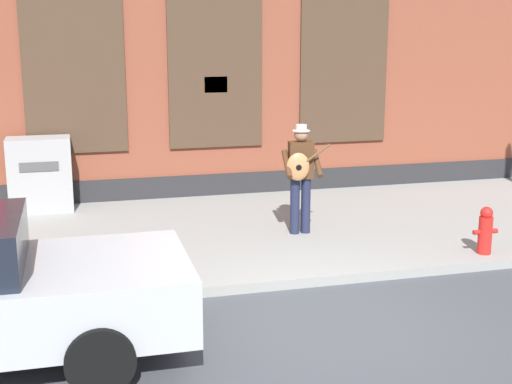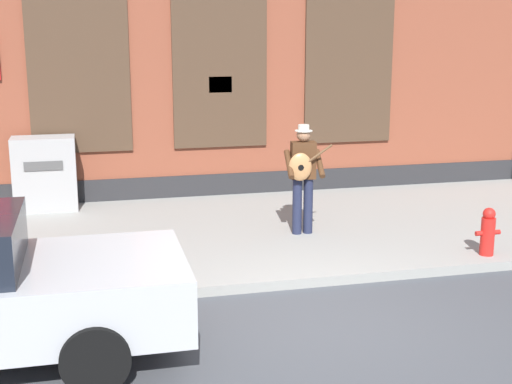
% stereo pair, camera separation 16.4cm
% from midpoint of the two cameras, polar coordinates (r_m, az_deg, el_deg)
% --- Properties ---
extents(ground_plane, '(160.00, 160.00, 0.00)m').
position_cam_midpoint_polar(ground_plane, '(8.33, 6.09, -10.65)').
color(ground_plane, '#424449').
extents(sidewalk, '(28.00, 5.01, 0.13)m').
position_cam_midpoint_polar(sidewalk, '(11.67, -0.06, -3.25)').
color(sidewalk, gray).
rests_on(sidewalk, ground).
extents(building_backdrop, '(28.00, 4.06, 6.42)m').
position_cam_midpoint_polar(building_backdrop, '(15.61, -4.05, 12.50)').
color(building_backdrop, brown).
rests_on(building_backdrop, ground).
extents(busker, '(0.72, 0.57, 1.74)m').
position_cam_midpoint_polar(busker, '(11.15, 4.19, 1.57)').
color(busker, '#1E233D').
rests_on(busker, sidewalk).
extents(utility_box, '(1.09, 0.60, 1.33)m').
position_cam_midpoint_polar(utility_box, '(13.20, -16.19, 1.41)').
color(utility_box, '#9E9E9E').
rests_on(utility_box, sidewalk).
extents(fire_hydrant, '(0.38, 0.20, 0.70)m').
position_cam_midpoint_polar(fire_hydrant, '(10.78, 18.47, -3.04)').
color(fire_hydrant, red).
rests_on(fire_hydrant, sidewalk).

